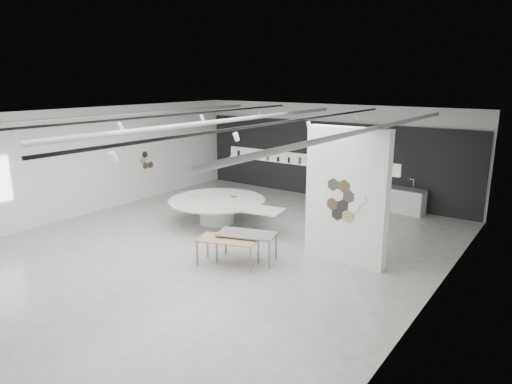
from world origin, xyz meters
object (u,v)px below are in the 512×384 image
Objects in this scene: partition_column at (346,197)px; sample_table_stone at (247,236)px; display_island at (219,208)px; sample_table_wood at (228,241)px; kitchen_counter at (403,200)px.

sample_table_stone is (-2.13, -1.49, -1.08)m from partition_column.
sample_table_stone is (2.76, -2.12, 0.18)m from display_island.
display_island is 2.68× the size of sample_table_wood.
sample_table_wood is at bearing -140.17° from partition_column.
sample_table_stone reaches higher than sample_table_wood.
partition_column is 0.79× the size of display_island.
sample_table_stone is at bearing -47.67° from display_island.
partition_column is at bearing -82.96° from kitchen_counter.
kitchen_counter is at bearing 74.97° from sample_table_stone.
sample_table_wood is (-2.38, -1.98, -1.13)m from partition_column.
display_island is 2.76× the size of kitchen_counter.
sample_table_wood is 1.00× the size of sample_table_stone.
partition_column is 2.19× the size of kitchen_counter.
kitchen_counter is (4.65, 4.91, -0.08)m from display_island.
sample_table_wood is 0.55m from sample_table_stone.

